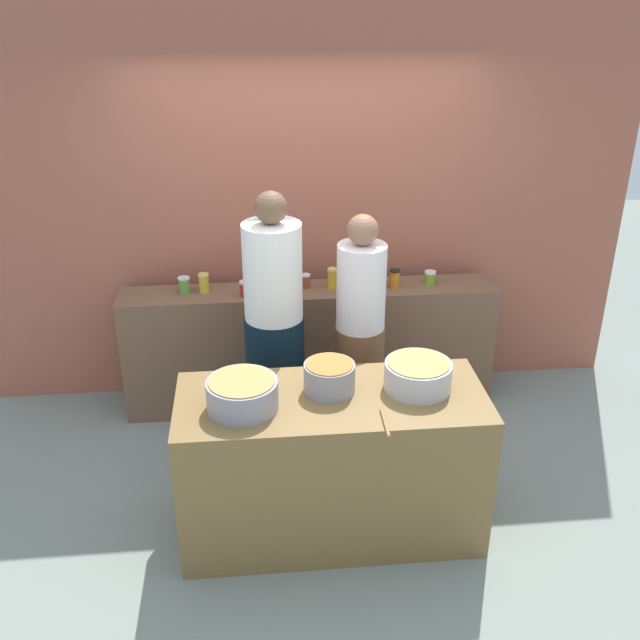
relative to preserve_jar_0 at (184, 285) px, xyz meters
name	(u,v)px	position (x,y,z in m)	size (l,w,h in m)	color
ground	(325,493)	(0.88, -1.12, -0.99)	(12.00, 12.00, 0.00)	gray
storefront_wall	(305,198)	(0.88, 0.33, 0.51)	(4.80, 0.12, 3.00)	#A55944
display_shelf	(310,347)	(0.88, -0.02, -0.53)	(2.70, 0.36, 0.93)	brown
prep_table	(331,464)	(0.88, -1.42, -0.54)	(1.70, 0.70, 0.90)	brown
preserve_jar_0	(184,285)	(0.00, 0.00, 0.00)	(0.08, 0.08, 0.12)	#5E9036
preserve_jar_1	(204,283)	(0.14, 0.00, 0.01)	(0.07, 0.07, 0.14)	gold
preserve_jar_2	(245,288)	(0.42, -0.09, 0.00)	(0.07, 0.07, 0.11)	#A82421
preserve_jar_3	(267,283)	(0.58, 0.00, -0.01)	(0.08, 0.08, 0.10)	olive
preserve_jar_4	(283,280)	(0.69, 0.01, 0.01)	(0.07, 0.07, 0.14)	#5D9A26
preserve_jar_5	(306,281)	(0.86, 0.01, -0.01)	(0.07, 0.07, 0.10)	brown
preserve_jar_6	(332,278)	(1.04, -0.02, 0.02)	(0.07, 0.07, 0.15)	gold
preserve_jar_7	(359,284)	(1.23, -0.08, -0.01)	(0.08, 0.08, 0.10)	#3C4A38
preserve_jar_8	(377,278)	(1.36, -0.05, 0.01)	(0.09, 0.09, 0.14)	#CE5C1E
preserve_jar_9	(395,279)	(1.49, -0.05, 0.01)	(0.07, 0.07, 0.13)	orange
preserve_jar_10	(430,278)	(1.75, -0.02, -0.01)	(0.08, 0.08, 0.10)	olive
cooking_pot_left	(242,395)	(0.40, -1.49, -0.01)	(0.38, 0.38, 0.17)	gray
cooking_pot_center	(329,377)	(0.87, -1.36, -0.01)	(0.28, 0.28, 0.17)	gray
cooking_pot_right	(418,375)	(1.36, -1.38, -0.01)	(0.37, 0.37, 0.16)	#B7B7BC
wooden_spoon	(385,423)	(1.12, -1.71, -0.08)	(0.02, 0.02, 0.25)	#9E703D
cook_with_tongs	(275,342)	(0.60, -0.62, -0.16)	(0.38, 0.38, 1.82)	black
cook_in_cap	(360,347)	(1.16, -0.61, -0.23)	(0.33, 0.33, 1.66)	brown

